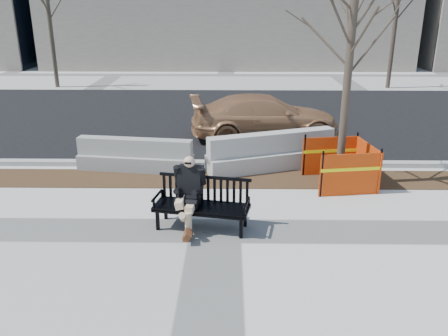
{
  "coord_description": "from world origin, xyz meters",
  "views": [
    {
      "loc": [
        0.27,
        -7.65,
        4.0
      ],
      "look_at": [
        0.15,
        0.7,
        0.97
      ],
      "focal_mm": 37.44,
      "sensor_mm": 36.0,
      "label": 1
    }
  ],
  "objects": [
    {
      "name": "far_tree_right",
      "position": [
        7.78,
        14.76,
        0.0
      ],
      "size": [
        2.72,
        2.72,
        5.92
      ],
      "primitive_type": null,
      "rotation": [
        0.0,
        0.0,
        -0.29
      ],
      "color": "#45362C",
      "rests_on": "ground"
    },
    {
      "name": "tree_fence",
      "position": [
        2.75,
        2.33,
        0.0
      ],
      "size": [
        2.33,
        2.33,
        5.13
      ],
      "primitive_type": null,
      "rotation": [
        0.0,
        0.0,
        0.14
      ],
      "color": "#FB470D",
      "rests_on": "ground"
    },
    {
      "name": "mulch_strip",
      "position": [
        0.0,
        2.6,
        0.0
      ],
      "size": [
        40.0,
        1.2,
        0.02
      ],
      "primitive_type": "cube",
      "color": "#47301C",
      "rests_on": "ground"
    },
    {
      "name": "jersey_barrier_left",
      "position": [
        -2.07,
        3.21,
        0.0
      ],
      "size": [
        2.9,
        0.93,
        0.82
      ],
      "primitive_type": null,
      "rotation": [
        0.0,
        0.0,
        -0.13
      ],
      "color": "gray",
      "rests_on": "ground"
    },
    {
      "name": "jersey_barrier_right",
      "position": [
        1.29,
        3.35,
        0.0
      ],
      "size": [
        3.3,
        1.71,
        0.94
      ],
      "primitive_type": null,
      "rotation": [
        0.0,
        0.0,
        0.34
      ],
      "color": "#A4A29A",
      "rests_on": "ground"
    },
    {
      "name": "curb",
      "position": [
        0.0,
        3.55,
        0.06
      ],
      "size": [
        60.0,
        0.25,
        0.12
      ],
      "primitive_type": "cube",
      "color": "#9E9B93",
      "rests_on": "ground"
    },
    {
      "name": "seated_man",
      "position": [
        -0.49,
        0.2,
        0.0
      ],
      "size": [
        0.74,
        1.05,
        1.34
      ],
      "primitive_type": null,
      "rotation": [
        0.0,
        0.0,
        -0.19
      ],
      "color": "black",
      "rests_on": "ground"
    },
    {
      "name": "asphalt_street",
      "position": [
        0.0,
        8.8,
        0.0
      ],
      "size": [
        60.0,
        10.4,
        0.01
      ],
      "primitive_type": "cube",
      "color": "black",
      "rests_on": "ground"
    },
    {
      "name": "sedan",
      "position": [
        1.31,
        6.16,
        0.0
      ],
      "size": [
        4.68,
        2.42,
        1.3
      ],
      "primitive_type": "imported",
      "rotation": [
        0.0,
        0.0,
        1.71
      ],
      "color": "#AA754B",
      "rests_on": "ground"
    },
    {
      "name": "bench",
      "position": [
        -0.25,
        0.1,
        0.0
      ],
      "size": [
        1.87,
        0.97,
        0.95
      ],
      "primitive_type": null,
      "rotation": [
        0.0,
        0.0,
        -0.19
      ],
      "color": "black",
      "rests_on": "ground"
    },
    {
      "name": "far_tree_left",
      "position": [
        -8.1,
        14.76,
        0.0
      ],
      "size": [
        2.92,
        2.92,
        5.98
      ],
      "primitive_type": null,
      "rotation": [
        0.0,
        0.0,
        0.42
      ],
      "color": "#493F2F",
      "rests_on": "ground"
    },
    {
      "name": "ground",
      "position": [
        0.0,
        0.0,
        0.0
      ],
      "size": [
        120.0,
        120.0,
        0.0
      ],
      "primitive_type": "plane",
      "color": "beige",
      "rests_on": "ground"
    }
  ]
}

